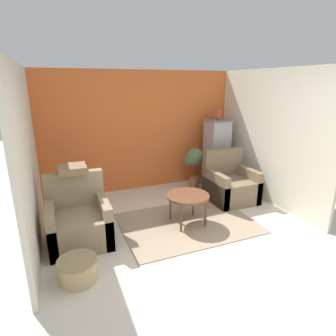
% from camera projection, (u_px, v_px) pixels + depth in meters
% --- Properties ---
extents(ground_plane, '(20.00, 20.00, 0.00)m').
position_uv_depth(ground_plane, '(213.00, 265.00, 3.55)').
color(ground_plane, beige).
rests_on(ground_plane, ground).
extents(wall_back_accent, '(4.16, 0.06, 2.46)m').
position_uv_depth(wall_back_accent, '(140.00, 131.00, 5.88)').
color(wall_back_accent, orange).
rests_on(wall_back_accent, ground_plane).
extents(wall_left, '(0.06, 3.00, 2.46)m').
position_uv_depth(wall_left, '(28.00, 159.00, 3.78)').
color(wall_left, beige).
rests_on(wall_left, ground_plane).
extents(wall_right, '(0.06, 3.00, 2.46)m').
position_uv_depth(wall_right, '(269.00, 137.00, 5.27)').
color(wall_right, beige).
rests_on(wall_right, ground_plane).
extents(area_rug, '(2.13, 1.55, 0.01)m').
position_uv_depth(area_rug, '(187.00, 223.00, 4.60)').
color(area_rug, gray).
rests_on(area_rug, ground_plane).
extents(coffee_table, '(0.69, 0.69, 0.50)m').
position_uv_depth(coffee_table, '(188.00, 198.00, 4.47)').
color(coffee_table, brown).
rests_on(coffee_table, ground_plane).
extents(armchair_left, '(0.83, 0.81, 0.97)m').
position_uv_depth(armchair_left, '(79.00, 222.00, 4.00)').
color(armchair_left, '#8E7A5B').
rests_on(armchair_left, ground_plane).
extents(armchair_right, '(0.83, 0.81, 0.97)m').
position_uv_depth(armchair_right, '(230.00, 185.00, 5.44)').
color(armchair_right, '#7A664C').
rests_on(armchair_right, ground_plane).
extents(birdcage, '(0.54, 0.54, 1.45)m').
position_uv_depth(birdcage, '(216.00, 154.00, 6.17)').
color(birdcage, slate).
rests_on(birdcage, ground_plane).
extents(parrot, '(0.10, 0.18, 0.22)m').
position_uv_depth(parrot, '(218.00, 115.00, 5.93)').
color(parrot, '#D14C2D').
rests_on(parrot, birdcage).
extents(potted_plant, '(0.42, 0.39, 0.89)m').
position_uv_depth(potted_plant, '(194.00, 161.00, 5.99)').
color(potted_plant, brown).
rests_on(potted_plant, ground_plane).
extents(wicker_basket, '(0.45, 0.45, 0.28)m').
position_uv_depth(wicker_basket, '(78.00, 269.00, 3.24)').
color(wicker_basket, tan).
rests_on(wicker_basket, ground_plane).
extents(throw_pillow, '(0.39, 0.39, 0.10)m').
position_uv_depth(throw_pillow, '(72.00, 169.00, 4.05)').
color(throw_pillow, '#846647').
rests_on(throw_pillow, armchair_left).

